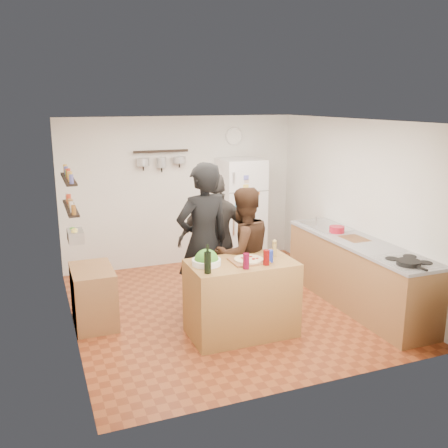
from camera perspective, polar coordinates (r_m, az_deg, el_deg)
name	(u,v)px	position (r m, az deg, el deg)	size (l,w,h in m)	color
room_shell	(216,212)	(6.87, -0.87, 1.35)	(4.20, 4.20, 4.20)	brown
prep_island	(241,298)	(6.02, 2.00, -8.47)	(1.25, 0.72, 0.91)	#A4753C
pizza_board	(249,261)	(5.87, 2.83, -4.22)	(0.42, 0.34, 0.02)	brown
pizza	(249,259)	(5.86, 2.84, -4.05)	(0.34, 0.34, 0.02)	#D3BC8B
salad_bowl	(206,262)	(5.75, -2.02, -4.36)	(0.34, 0.34, 0.07)	white
wine_bottle	(208,263)	(5.45, -1.88, -4.44)	(0.08, 0.08, 0.24)	black
wine_glass_near	(246,261)	(5.60, 2.54, -4.27)	(0.07, 0.07, 0.18)	#56071F
wine_glass_far	(266,257)	(5.75, 4.85, -3.84)	(0.07, 0.07, 0.18)	#5E0808
pepper_mill	(274,250)	(6.06, 5.77, -2.96)	(0.05, 0.05, 0.17)	olive
salt_canister	(269,256)	(5.85, 5.21, -3.68)	(0.09, 0.09, 0.14)	navy
person_left	(203,242)	(6.29, -2.38, -2.09)	(0.74, 0.48, 2.02)	black
person_center	(243,253)	(6.41, 2.15, -3.30)	(0.83, 0.64, 1.70)	black
person_back	(217,240)	(6.75, -0.81, -1.84)	(1.07, 0.44, 1.82)	#2D2A28
counter_run	(357,273)	(7.08, 14.96, -5.48)	(0.63, 2.63, 0.90)	#9E7042
stove_top	(409,262)	(6.24, 20.34, -4.08)	(0.60, 0.62, 0.02)	white
skillet	(409,263)	(6.09, 20.35, -4.17)	(0.27, 0.27, 0.05)	black
sink	(325,226)	(7.62, 11.45, -0.26)	(0.50, 0.80, 0.03)	silver
cutting_board	(354,239)	(7.03, 14.68, -1.68)	(0.30, 0.40, 0.02)	#955F36
red_bowl	(337,229)	(7.27, 12.77, -0.61)	(0.21, 0.21, 0.09)	#A81327
fridge	(241,212)	(8.52, 1.93, 1.43)	(0.70, 0.68, 1.80)	white
wall_clock	(234,136)	(8.65, 1.13, 9.99)	(0.30, 0.30, 0.03)	silver
spice_shelf_lower	(71,208)	(6.24, -17.12, 1.77)	(0.12, 1.00, 0.03)	black
spice_shelf_upper	(68,179)	(6.18, -17.35, 4.95)	(0.12, 1.00, 0.03)	black
produce_basket	(75,236)	(6.32, -16.62, -1.31)	(0.18, 0.35, 0.14)	silver
side_table	(94,296)	(6.52, -14.68, -7.99)	(0.50, 0.80, 0.73)	olive
pot_rack	(161,151)	(8.18, -7.20, 8.25)	(0.90, 0.04, 0.04)	black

